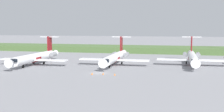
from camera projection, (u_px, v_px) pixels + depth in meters
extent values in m
plane|color=gray|center=(121.00, 60.00, 105.60)|extent=(500.00, 500.00, 0.00)
cube|color=#4C6B38|center=(134.00, 49.00, 139.03)|extent=(320.00, 20.00, 2.74)
cylinder|color=white|center=(35.00, 57.00, 91.89)|extent=(2.70, 24.00, 2.70)
cone|color=white|center=(11.00, 63.00, 78.81)|extent=(2.70, 3.00, 2.70)
cone|color=white|center=(53.00, 53.00, 105.45)|extent=(2.30, 4.00, 2.29)
cube|color=black|center=(15.00, 60.00, 80.60)|extent=(2.02, 1.80, 0.90)
cylinder|color=maroon|center=(35.00, 58.00, 91.90)|extent=(2.76, 3.60, 2.76)
cube|color=white|center=(17.00, 59.00, 92.32)|extent=(11.00, 3.20, 0.36)
cube|color=white|center=(50.00, 60.00, 89.65)|extent=(11.00, 3.20, 0.36)
cube|color=maroon|center=(50.00, 43.00, 102.12)|extent=(0.36, 3.20, 5.20)
cube|color=white|center=(50.00, 37.00, 102.16)|extent=(6.80, 1.80, 0.24)
cylinder|color=gray|center=(42.00, 54.00, 101.28)|extent=(1.50, 3.40, 1.50)
cylinder|color=gray|center=(53.00, 54.00, 100.27)|extent=(1.50, 3.40, 1.50)
cylinder|color=gray|center=(23.00, 65.00, 84.84)|extent=(0.20, 0.20, 0.65)
cylinder|color=black|center=(23.00, 67.00, 84.89)|extent=(0.30, 0.90, 0.90)
cylinder|color=black|center=(34.00, 62.00, 94.85)|extent=(0.35, 0.90, 0.90)
cylinder|color=black|center=(44.00, 63.00, 94.00)|extent=(0.35, 0.90, 0.90)
cylinder|color=white|center=(115.00, 58.00, 91.56)|extent=(2.70, 24.00, 2.70)
cone|color=white|center=(104.00, 63.00, 78.49)|extent=(2.70, 3.00, 2.70)
cone|color=white|center=(123.00, 54.00, 105.12)|extent=(2.29, 4.00, 2.29)
cube|color=black|center=(106.00, 60.00, 80.28)|extent=(2.03, 1.80, 0.90)
cylinder|color=maroon|center=(115.00, 58.00, 91.58)|extent=(2.76, 3.60, 2.76)
cube|color=white|center=(97.00, 59.00, 91.99)|extent=(11.00, 3.20, 0.36)
cube|color=white|center=(132.00, 60.00, 89.33)|extent=(11.00, 3.20, 0.36)
cube|color=maroon|center=(121.00, 44.00, 101.80)|extent=(0.36, 3.20, 5.20)
cube|color=white|center=(122.00, 37.00, 101.83)|extent=(6.80, 1.80, 0.24)
cylinder|color=gray|center=(114.00, 54.00, 100.96)|extent=(1.50, 3.40, 1.50)
cylinder|color=gray|center=(127.00, 54.00, 99.94)|extent=(1.50, 3.40, 1.50)
cylinder|color=gray|center=(109.00, 65.00, 84.51)|extent=(0.20, 0.20, 0.65)
cylinder|color=black|center=(109.00, 67.00, 84.57)|extent=(0.30, 0.90, 0.90)
cylinder|color=black|center=(111.00, 63.00, 94.53)|extent=(0.35, 0.90, 0.90)
cylinder|color=black|center=(122.00, 63.00, 93.67)|extent=(0.35, 0.90, 0.90)
cylinder|color=white|center=(193.00, 58.00, 91.02)|extent=(2.70, 24.00, 2.70)
cone|color=white|center=(195.00, 63.00, 77.94)|extent=(2.70, 3.00, 2.70)
cone|color=white|center=(191.00, 54.00, 104.58)|extent=(2.30, 4.00, 2.29)
cube|color=black|center=(195.00, 61.00, 79.73)|extent=(2.02, 1.80, 0.90)
cylinder|color=maroon|center=(193.00, 58.00, 91.03)|extent=(2.76, 3.60, 2.76)
cube|color=white|center=(174.00, 59.00, 91.45)|extent=(11.00, 3.20, 0.36)
cube|color=white|center=(212.00, 60.00, 88.78)|extent=(11.00, 3.20, 0.36)
cube|color=maroon|center=(191.00, 44.00, 101.25)|extent=(0.36, 3.20, 5.20)
cube|color=white|center=(192.00, 37.00, 101.29)|extent=(6.80, 1.80, 0.24)
cylinder|color=gray|center=(185.00, 54.00, 100.41)|extent=(1.50, 3.40, 1.50)
cylinder|color=gray|center=(198.00, 55.00, 99.40)|extent=(1.50, 3.40, 1.50)
cylinder|color=gray|center=(194.00, 65.00, 83.97)|extent=(0.20, 0.20, 0.65)
cylinder|color=black|center=(194.00, 67.00, 84.02)|extent=(0.30, 0.90, 0.90)
cylinder|color=black|center=(186.00, 63.00, 93.98)|extent=(0.35, 0.90, 0.90)
cylinder|color=black|center=(198.00, 63.00, 93.13)|extent=(0.35, 0.90, 0.90)
cone|color=orange|center=(92.00, 74.00, 73.62)|extent=(0.44, 0.44, 0.55)
cone|color=orange|center=(103.00, 74.00, 73.52)|extent=(0.44, 0.44, 0.55)
cone|color=orange|center=(115.00, 74.00, 72.36)|extent=(0.44, 0.44, 0.55)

